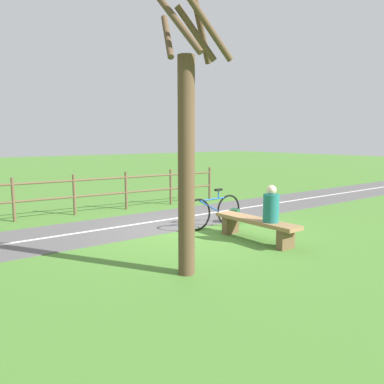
# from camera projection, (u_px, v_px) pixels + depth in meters

# --- Properties ---
(ground_plane) EXTENTS (80.00, 80.00, 0.00)m
(ground_plane) POSITION_uv_depth(u_px,v_px,m) (190.00, 230.00, 9.03)
(ground_plane) COLOR #477A2D
(bench) EXTENTS (2.07, 0.47, 0.47)m
(bench) POSITION_uv_depth(u_px,v_px,m) (256.00, 225.00, 8.05)
(bench) COLOR #937047
(bench) RESTS_ON ground_plane
(person_seated) EXTENTS (0.33, 0.33, 0.75)m
(person_seated) POSITION_uv_depth(u_px,v_px,m) (271.00, 206.00, 7.69)
(person_seated) COLOR #1E6B66
(person_seated) RESTS_ON bench
(bicycle) EXTENTS (0.10, 1.74, 0.93)m
(bicycle) POSITION_uv_depth(u_px,v_px,m) (214.00, 211.00, 9.23)
(bicycle) COLOR black
(bicycle) RESTS_ON ground_plane
(backpack) EXTENTS (0.35, 0.38, 0.37)m
(backpack) POSITION_uv_depth(u_px,v_px,m) (235.00, 216.00, 9.71)
(backpack) COLOR #1E4C2D
(backpack) RESTS_ON ground_plane
(tree_by_path) EXTENTS (1.09, 1.14, 4.42)m
(tree_by_path) POSITION_uv_depth(u_px,v_px,m) (187.00, 146.00, 5.79)
(tree_by_path) COLOR brown
(tree_by_path) RESTS_ON ground_plane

